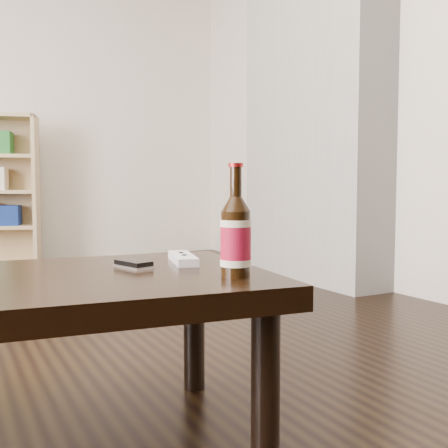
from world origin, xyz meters
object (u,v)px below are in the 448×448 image
beer_bottle (236,237)px  phone (134,264)px  coffee_table (28,302)px  remote (183,258)px

beer_bottle → phone: bearing=123.6°
coffee_table → remote: bearing=8.2°
remote → beer_bottle: bearing=-72.8°
beer_bottle → remote: size_ratio=1.27×
coffee_table → beer_bottle: bearing=-26.5°
coffee_table → phone: size_ratio=10.03×
remote → coffee_table: bearing=-157.6°
coffee_table → remote: size_ratio=5.74×
coffee_table → remote: (0.41, 0.06, 0.07)m
phone → coffee_table: bearing=170.3°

